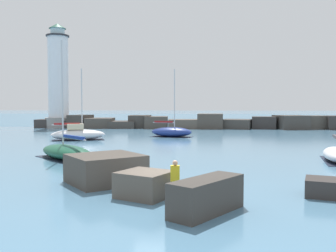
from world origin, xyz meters
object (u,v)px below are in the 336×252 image
object	(u,v)px
lighthouse	(58,81)
person_on_rocks	(175,178)
sailboat_moored_0	(66,152)
sailboat_moored_1	(78,134)
sailboat_moored_2	(171,132)

from	to	relation	value
lighthouse	person_on_rocks	bearing A→B (deg)	-63.85
lighthouse	person_on_rocks	size ratio (longest dim) A/B	11.02
sailboat_moored_0	person_on_rocks	xyz separation A→B (m)	(8.69, -11.11, 0.38)
sailboat_moored_0	person_on_rocks	world-z (taller)	sailboat_moored_0
lighthouse	sailboat_moored_1	world-z (taller)	lighthouse
sailboat_moored_2	sailboat_moored_0	bearing A→B (deg)	-106.46
sailboat_moored_0	sailboat_moored_1	size ratio (longest dim) A/B	1.07
lighthouse	sailboat_moored_0	size ratio (longest dim) A/B	2.13
lighthouse	sailboat_moored_2	size ratio (longest dim) A/B	2.19
sailboat_moored_2	person_on_rocks	size ratio (longest dim) A/B	5.05
lighthouse	sailboat_moored_1	distance (m)	27.15
sailboat_moored_0	sailboat_moored_2	xyz separation A→B (m)	(5.99, 20.28, 0.09)
lighthouse	sailboat_moored_0	distance (m)	42.17
sailboat_moored_1	sailboat_moored_2	size ratio (longest dim) A/B	0.96
sailboat_moored_0	sailboat_moored_1	world-z (taller)	sailboat_moored_0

